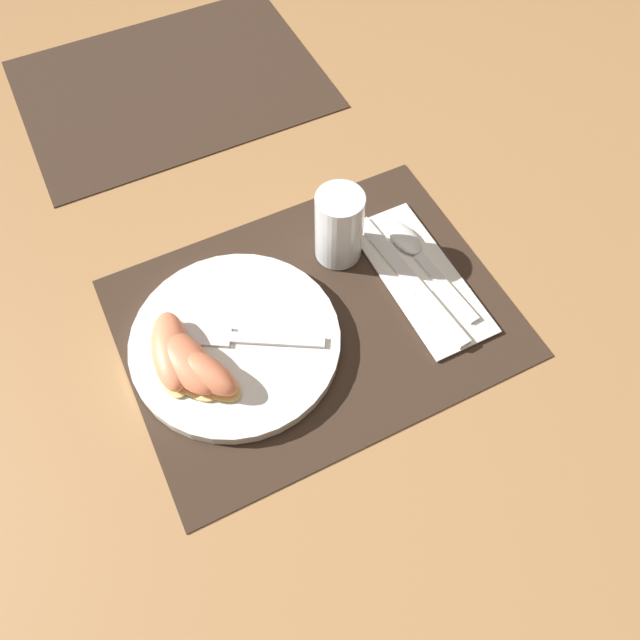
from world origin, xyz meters
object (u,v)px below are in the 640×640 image
(juice_glass, at_px, (339,230))
(spoon, at_px, (415,251))
(citrus_wedge_1, at_px, (186,362))
(citrus_wedge_2, at_px, (203,372))
(fork, at_px, (237,338))
(knife, at_px, (413,282))
(citrus_wedge_0, at_px, (172,352))
(plate, at_px, (235,342))

(juice_glass, distance_m, spoon, 0.11)
(citrus_wedge_1, distance_m, citrus_wedge_2, 0.02)
(fork, bearing_deg, juice_glass, 22.82)
(knife, distance_m, citrus_wedge_2, 0.29)
(spoon, height_order, citrus_wedge_0, citrus_wedge_0)
(citrus_wedge_2, bearing_deg, juice_glass, 24.83)
(knife, height_order, citrus_wedge_2, citrus_wedge_2)
(fork, bearing_deg, knife, -4.20)
(knife, bearing_deg, plate, 175.47)
(spoon, bearing_deg, knife, -124.14)
(knife, xyz_separation_m, citrus_wedge_1, (-0.30, 0.01, 0.03))
(plate, bearing_deg, citrus_wedge_1, -168.76)
(fork, height_order, citrus_wedge_0, citrus_wedge_0)
(plate, xyz_separation_m, knife, (0.24, -0.02, -0.00))
(juice_glass, bearing_deg, spoon, -28.84)
(knife, bearing_deg, juice_glass, 124.22)
(fork, bearing_deg, spoon, 5.19)
(juice_glass, bearing_deg, citrus_wedge_1, -160.66)
(knife, height_order, fork, fork)
(citrus_wedge_0, distance_m, citrus_wedge_2, 0.05)
(citrus_wedge_1, bearing_deg, fork, 9.46)
(spoon, bearing_deg, juice_glass, 151.16)
(juice_glass, height_order, knife, juice_glass)
(plate, xyz_separation_m, fork, (0.00, -0.00, 0.01))
(fork, relative_size, citrus_wedge_0, 1.43)
(plate, relative_size, citrus_wedge_1, 2.11)
(knife, relative_size, spoon, 1.26)
(citrus_wedge_0, bearing_deg, juice_glass, 14.30)
(citrus_wedge_0, xyz_separation_m, citrus_wedge_2, (0.02, -0.04, 0.00))
(citrus_wedge_1, height_order, citrus_wedge_2, same)
(knife, bearing_deg, spoon, 55.86)
(citrus_wedge_2, bearing_deg, spoon, 9.98)
(plate, distance_m, knife, 0.24)
(juice_glass, relative_size, citrus_wedge_1, 0.87)
(citrus_wedge_0, relative_size, citrus_wedge_2, 1.10)
(citrus_wedge_1, bearing_deg, juice_glass, 19.34)
(citrus_wedge_0, height_order, citrus_wedge_2, citrus_wedge_2)
(plate, height_order, citrus_wedge_1, citrus_wedge_1)
(juice_glass, xyz_separation_m, citrus_wedge_1, (-0.24, -0.08, -0.01))
(citrus_wedge_2, bearing_deg, citrus_wedge_0, 119.59)
(juice_glass, bearing_deg, citrus_wedge_2, -155.17)
(citrus_wedge_1, bearing_deg, citrus_wedge_0, 116.99)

